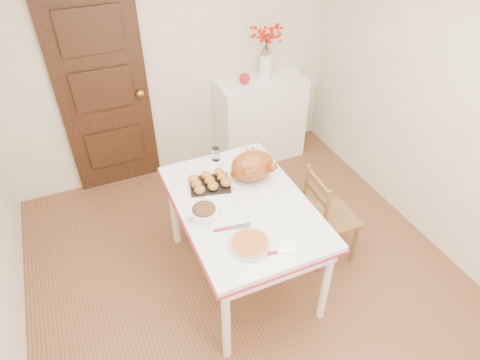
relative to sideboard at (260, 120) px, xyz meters
name	(u,v)px	position (x,y,z in m)	size (l,w,h in m)	color
floor	(255,292)	(-0.90, -1.78, -0.48)	(3.50, 4.00, 0.00)	brown
wall_back	(171,60)	(-0.90, 0.22, 0.77)	(3.50, 0.00, 2.50)	beige
wall_right	(463,117)	(0.85, -1.78, 0.77)	(0.00, 4.00, 2.50)	beige
door_back	(104,94)	(-1.60, 0.19, 0.55)	(0.85, 0.06, 2.06)	#3A2214
sideboard	(260,120)	(0.00, 0.00, 0.00)	(0.96, 0.43, 0.96)	white
kitchen_table	(243,242)	(-0.92, -1.57, -0.07)	(0.94, 1.38, 0.83)	silver
chair_oak	(331,215)	(-0.13, -1.63, -0.03)	(0.40, 0.40, 0.90)	brown
berry_vase	(266,54)	(0.04, 0.00, 0.76)	(0.29, 0.29, 0.57)	white
apple	(245,78)	(-0.20, 0.00, 0.54)	(0.11, 0.11, 0.11)	#A91822
turkey_platter	(252,167)	(-0.74, -1.35, 0.47)	(0.40, 0.32, 0.25)	#944319
pumpkin_pie	(250,243)	(-1.05, -1.99, 0.38)	(0.27, 0.27, 0.06)	#A84F1B
stuffing_dish	(204,211)	(-1.23, -1.60, 0.40)	(0.25, 0.19, 0.10)	#492C16
rolls_tray	(210,182)	(-1.07, -1.29, 0.39)	(0.30, 0.24, 0.08)	#BF751E
pie_server	(278,252)	(-0.91, -2.11, 0.35)	(0.19, 0.06, 0.01)	silver
carving_knife	(232,227)	(-1.09, -1.79, 0.35)	(0.26, 0.06, 0.01)	silver
drinking_glass	(216,154)	(-0.90, -0.98, 0.40)	(0.07, 0.07, 0.12)	white
shaker_pair	(250,153)	(-0.62, -1.06, 0.39)	(0.08, 0.03, 0.08)	white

